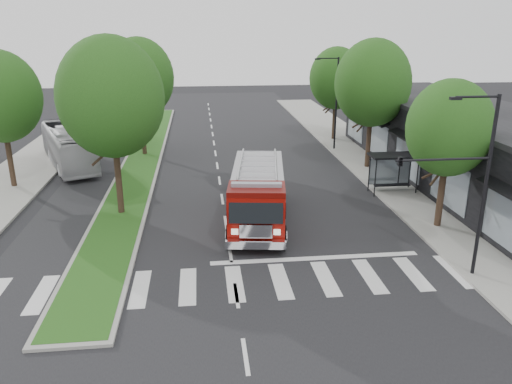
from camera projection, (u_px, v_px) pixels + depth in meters
ground at (230, 253)px, 24.27m from camera, size 140.00×140.00×0.00m
sidewalk_right at (399, 182)px, 35.00m from camera, size 5.00×80.00×0.15m
median at (142, 160)px, 40.56m from camera, size 3.00×50.00×0.15m
storefront_row at (464, 147)px, 34.71m from camera, size 8.00×30.00×5.00m
bus_shelter at (393, 163)px, 32.49m from camera, size 3.20×1.60×2.61m
tree_right_near at (449, 128)px, 25.63m from camera, size 4.40×4.40×8.05m
tree_right_mid at (373, 83)px, 36.62m from camera, size 5.60×5.60×9.72m
tree_right_far at (336, 78)px, 46.24m from camera, size 5.00×5.00×8.73m
tree_median_near at (111, 97)px, 27.11m from camera, size 5.80×5.80×10.16m
tree_median_far at (139, 78)px, 40.40m from camera, size 5.60×5.60×9.72m
tree_left_mid at (0, 97)px, 32.11m from camera, size 5.20×5.20×9.16m
streetlight_right_near at (467, 176)px, 20.52m from camera, size 4.08×0.22×8.00m
streetlight_right_far at (335, 99)px, 42.78m from camera, size 2.11×0.20×8.00m
fire_engine at (258, 194)px, 27.81m from camera, size 4.13×9.89×3.33m
city_bus at (68, 147)px, 38.94m from camera, size 6.47×11.04×3.03m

